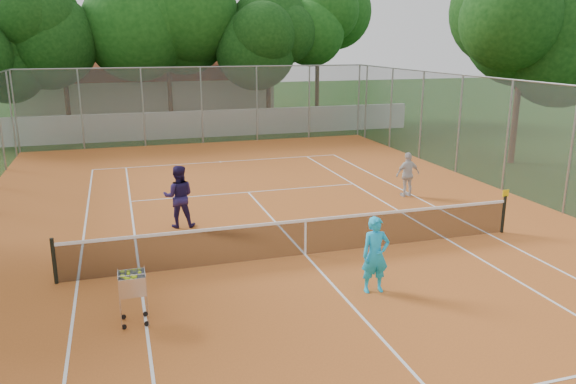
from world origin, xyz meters
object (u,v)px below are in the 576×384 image
object	(u,v)px
tennis_net	(305,237)
player_near	(375,255)
clubhouse	(148,86)
player_far_right	(408,174)
ball_hopper	(133,296)
player_far_left	(179,196)

from	to	relation	value
tennis_net	player_near	world-z (taller)	player_near
tennis_net	clubhouse	distance (m)	29.12
tennis_net	player_far_right	world-z (taller)	player_far_right
clubhouse	player_near	world-z (taller)	clubhouse
tennis_net	clubhouse	world-z (taller)	clubhouse
player_far_right	ball_hopper	distance (m)	11.67
clubhouse	ball_hopper	bearing A→B (deg)	-94.21
player_far_right	tennis_net	bearing A→B (deg)	35.13
player_near	player_far_right	xyz separation A→B (m)	(4.49, 6.74, -0.06)
player_far_left	ball_hopper	size ratio (longest dim) A/B	1.63
player_near	ball_hopper	size ratio (longest dim) A/B	1.50
player_far_left	player_far_right	size ratio (longest dim) A/B	1.18
player_far_left	player_near	bearing A→B (deg)	132.24
tennis_net	ball_hopper	size ratio (longest dim) A/B	10.55
player_near	player_far_left	distance (m)	6.72
player_near	ball_hopper	xyz separation A→B (m)	(-5.06, 0.04, -0.28)
player_near	player_far_left	bearing A→B (deg)	125.73
tennis_net	player_far_right	bearing A→B (deg)	39.24
tennis_net	ball_hopper	distance (m)	4.95
tennis_net	ball_hopper	bearing A→B (deg)	-150.64
player_near	player_far_right	world-z (taller)	player_near
player_near	player_far_left	world-z (taller)	player_far_left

